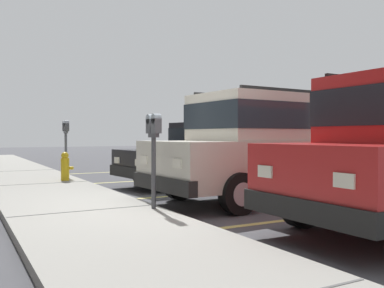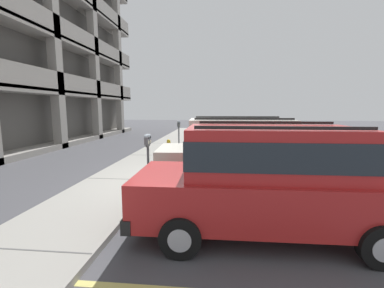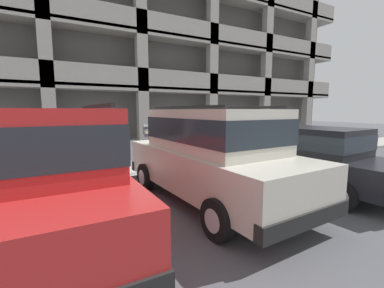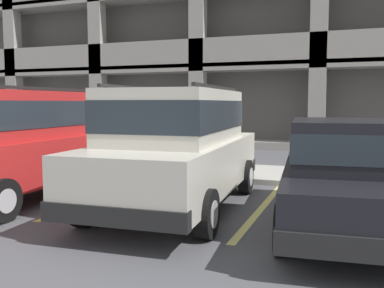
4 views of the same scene
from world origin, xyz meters
name	(u,v)px [view 1 (image 1 of 4)]	position (x,y,z in m)	size (l,w,h in m)	color
ground_plane	(166,214)	(0.00, 0.00, -0.05)	(80.00, 80.00, 0.10)	#4C4C51
sidewalk	(86,215)	(0.00, 1.30, 0.06)	(40.00, 2.20, 0.12)	#9E9B93
parking_stall_lines	(196,194)	(1.50, -1.40, 0.00)	(12.10, 4.80, 0.01)	#DBD16B
silver_suv	(271,143)	(0.16, -2.27, 1.09)	(2.20, 4.88, 2.03)	beige
dark_hatchback	(212,152)	(2.85, -2.61, 0.82)	(2.16, 4.63, 1.54)	black
parking_meter_near	(154,138)	(-0.30, 0.35, 1.19)	(0.35, 0.12, 1.43)	#47474C
parking_meter_far	(66,135)	(5.70, 0.35, 1.25)	(0.35, 0.12, 1.51)	#595B60
fire_hydrant	(65,167)	(4.42, 0.65, 0.46)	(0.30, 0.30, 0.70)	gold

